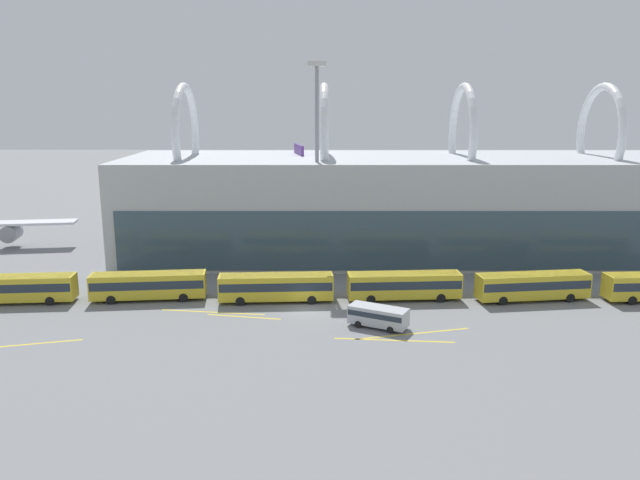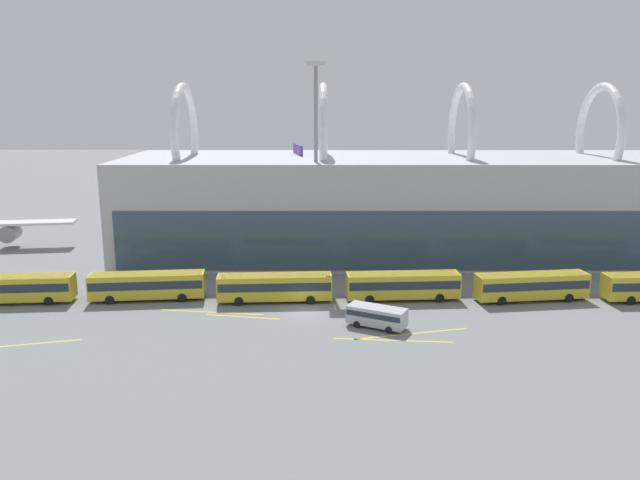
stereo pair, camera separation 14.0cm
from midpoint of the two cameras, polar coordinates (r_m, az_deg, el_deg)
The scene contains 16 objects.
ground_plane at distance 66.95m, azimuth -1.38°, elevation -6.47°, with size 440.00×440.00×0.00m, color slate.
airliner_at_gate_far at distance 107.96m, azimuth -3.17°, elevation 3.88°, with size 32.44×36.18×15.51m.
airliner_parked_remote at distance 108.81m, azimuth 25.07°, elevation 2.27°, with size 33.28×33.45×14.03m.
shuttle_bus_0 at distance 76.62m, azimuth -26.08°, elevation -3.89°, with size 12.80×3.62×3.08m.
shuttle_bus_1 at distance 72.52m, azimuth -15.45°, elevation -3.92°, with size 12.82×3.83×3.08m.
shuttle_bus_2 at distance 69.48m, azimuth -4.09°, elevation -4.20°, with size 12.76×3.32×3.08m.
shuttle_bus_3 at distance 70.57m, azimuth 7.66°, elevation -4.02°, with size 12.77×3.41×3.08m.
shuttle_bus_4 at distance 73.65m, azimuth 18.82°, elevation -3.89°, with size 12.86×4.20×3.08m.
service_van_foreground at distance 62.10m, azimuth 5.29°, elevation -6.87°, with size 6.14×4.56×2.08m.
floodlight_mast at distance 81.80m, azimuth -0.33°, elevation 9.41°, with size 2.30×2.30×26.70m.
lane_stripe_0 at distance 65.58m, azimuth -7.03°, elevation -6.98°, with size 7.94×0.25×0.01m, color yellow.
lane_stripe_1 at distance 67.43m, azimuth -9.82°, elevation -6.52°, with size 11.25×0.25×0.01m, color yellow.
lane_stripe_2 at distance 59.43m, azimuth 6.75°, elevation -9.10°, with size 11.24×0.25×0.01m, color yellow.
lane_stripe_3 at distance 63.97m, azimuth -24.74°, elevation -8.62°, with size 8.54×0.25×0.01m, color yellow.
lane_stripe_4 at distance 61.25m, azimuth 8.44°, elevation -8.47°, with size 11.67×0.25×0.01m, color yellow.
lane_stripe_5 at distance 75.83m, azimuth 20.68°, elevation -5.00°, with size 9.01×0.25×0.01m, color yellow.
Camera 1 is at (1.53, -63.22, 21.97)m, focal length 35.00 mm.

